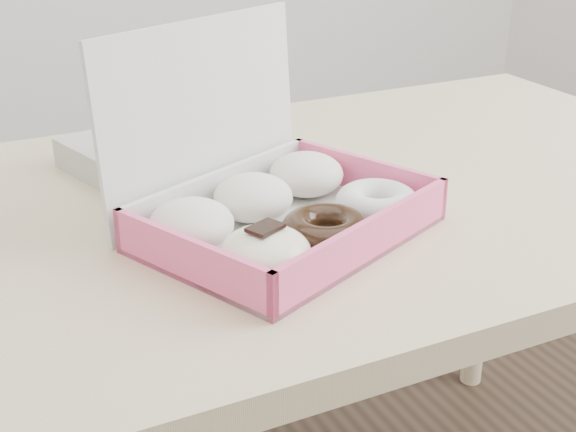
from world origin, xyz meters
name	(u,v)px	position (x,y,z in m)	size (l,w,h in m)	color
table	(360,228)	(0.00, 0.00, 0.67)	(1.20, 0.80, 0.75)	tan
donut_box	(274,203)	(-0.19, -0.10, 0.79)	(0.42, 0.39, 0.25)	silver
newspapers	(172,150)	(-0.23, 0.18, 0.77)	(0.28, 0.22, 0.04)	silver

